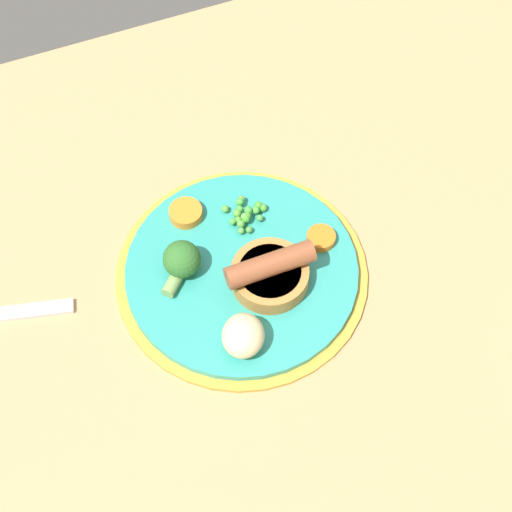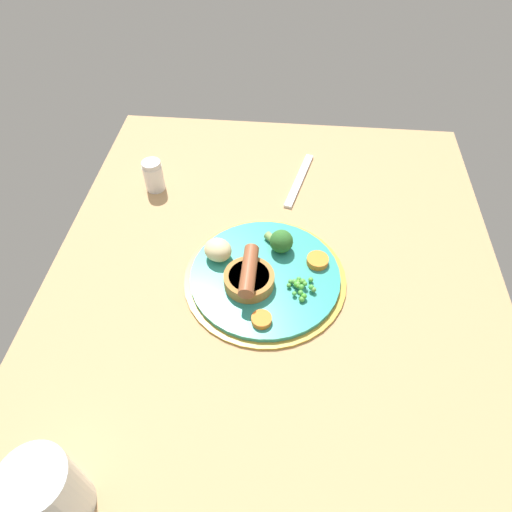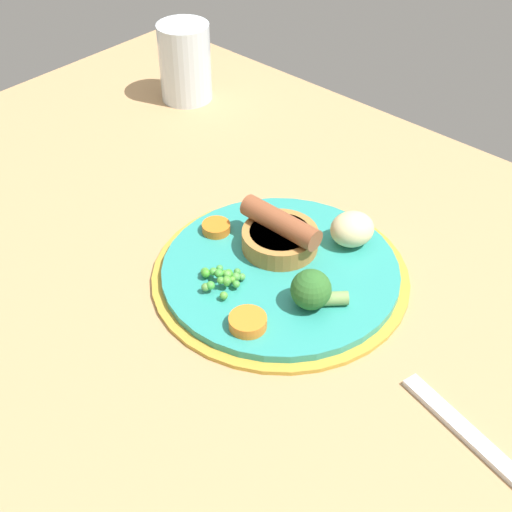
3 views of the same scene
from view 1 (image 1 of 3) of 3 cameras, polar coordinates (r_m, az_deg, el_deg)
The scene contains 8 objects.
dining_table at distance 98.94cm, azimuth 1.91°, elevation 0.08°, with size 110.00×80.00×3.00cm, color tan.
dinner_plate at distance 95.29cm, azimuth -0.96°, elevation -1.12°, with size 28.18×28.18×1.40cm.
sausage_pudding at distance 92.25cm, azimuth 0.93°, elevation -1.12°, with size 9.81×8.53×4.77cm.
pea_pile at distance 97.44cm, azimuth -0.72°, elevation 2.87°, with size 5.05×4.95×1.76cm.
broccoli_floret_near at distance 93.10cm, azimuth -5.01°, elevation -0.34°, with size 5.36×5.37×4.20cm.
potato_chunk_0 at distance 88.56cm, azimuth -0.86°, elevation -5.33°, with size 4.46×4.99×3.88cm, color beige.
carrot_slice_1 at distance 98.13cm, azimuth -4.71°, elevation 2.87°, with size 3.82×3.82×1.22cm, color orange.
carrot_slice_2 at distance 96.32cm, azimuth 4.35°, elevation 1.20°, with size 3.27×3.27×1.05cm, color orange.
Camera 1 is at (-21.93, -46.51, 86.03)cm, focal length 60.00 mm.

